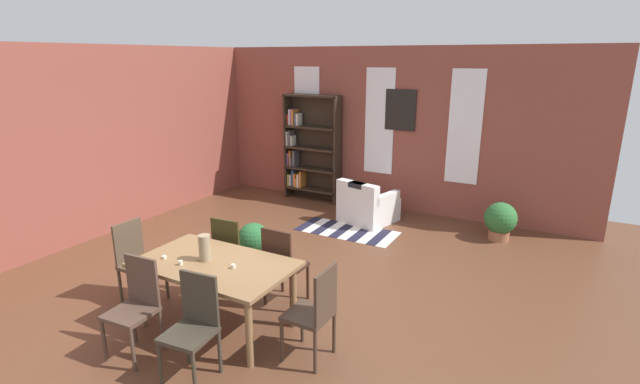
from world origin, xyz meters
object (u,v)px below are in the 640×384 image
object	(u,v)px
dining_table	(215,270)
dining_chair_far_left	(232,251)
dining_chair_near_left	(136,304)
dining_chair_near_right	(193,324)
armchair_white	(367,206)
dining_chair_head_right	(315,311)
dining_chair_head_left	(137,259)
bookshelf_tall	(309,149)
dining_chair_far_right	(282,264)
potted_plant_corner	(254,241)
vase_on_table	(205,248)
potted_plant_by_shelf	(500,220)

from	to	relation	value
dining_table	dining_chair_far_left	world-z (taller)	dining_chair_far_left
dining_table	dining_chair_near_left	world-z (taller)	dining_chair_near_left
dining_chair_near_right	armchair_white	size ratio (longest dim) A/B	0.98
dining_chair_near_left	dining_chair_head_right	distance (m)	1.70
dining_chair_head_left	bookshelf_tall	size ratio (longest dim) A/B	0.46
dining_chair_head_left	dining_chair_far_left	size ratio (longest dim) A/B	1.00
dining_chair_far_right	dining_chair_head_right	distance (m)	1.08
dining_chair_far_left	potted_plant_corner	bearing A→B (deg)	108.92
dining_chair_head_left	dining_chair_head_right	size ratio (longest dim) A/B	1.00
dining_chair_near_left	dining_chair_head_right	bearing A→B (deg)	24.47
bookshelf_tall	armchair_white	world-z (taller)	bookshelf_tall
dining_chair_head_right	armchair_white	distance (m)	3.95
dining_chair_head_right	dining_chair_head_left	bearing A→B (deg)	179.93
dining_table	dining_chair_head_right	bearing A→B (deg)	-0.06
dining_table	dining_chair_head_right	world-z (taller)	dining_chair_head_right
dining_chair_far_left	dining_chair_near_right	size ratio (longest dim) A/B	1.00
vase_on_table	dining_chair_far_left	xyz separation A→B (m)	(-0.24, 0.71, -0.36)
vase_on_table	bookshelf_tall	size ratio (longest dim) A/B	0.13
dining_chair_far_right	bookshelf_tall	bearing A→B (deg)	115.98
dining_chair_far_right	dining_chair_near_left	distance (m)	1.59
dining_chair_head_left	dining_chair_near_right	size ratio (longest dim) A/B	1.00
vase_on_table	dining_chair_near_left	bearing A→B (deg)	-109.56
dining_chair_head_left	dining_chair_far_right	xyz separation A→B (m)	(1.54, 0.70, 0.00)
dining_chair_head_right	bookshelf_tall	distance (m)	5.27
dining_chair_near_right	dining_table	bearing A→B (deg)	116.78
potted_plant_by_shelf	potted_plant_corner	xyz separation A→B (m)	(-2.86, -2.53, -0.00)
bookshelf_tall	armchair_white	distance (m)	1.88
vase_on_table	potted_plant_by_shelf	world-z (taller)	vase_on_table
dining_table	dining_chair_near_left	distance (m)	0.81
dining_table	dining_chair_far_right	xyz separation A→B (m)	(0.36, 0.71, -0.14)
dining_chair_far_left	potted_plant_by_shelf	xyz separation A→B (m)	(2.59, 3.31, -0.19)
dining_chair_far_right	potted_plant_corner	xyz separation A→B (m)	(-0.99, 0.78, -0.20)
dining_chair_head_left	dining_chair_near_left	world-z (taller)	same
vase_on_table	armchair_white	bearing A→B (deg)	86.96
dining_chair_far_left	dining_chair_head_left	bearing A→B (deg)	-139.38
dining_chair_head_left	dining_chair_near_right	xyz separation A→B (m)	(1.54, -0.71, 0.00)
dining_table	dining_chair_head_right	size ratio (longest dim) A/B	1.70
dining_chair_near_left	dining_chair_near_right	world-z (taller)	same
vase_on_table	dining_chair_far_right	distance (m)	0.93
dining_chair_head_right	dining_chair_near_right	world-z (taller)	same
dining_chair_near_left	armchair_white	xyz separation A→B (m)	(0.45, 4.49, -0.23)
armchair_white	dining_table	bearing A→B (deg)	-91.27
dining_chair_near_right	potted_plant_by_shelf	size ratio (longest dim) A/B	1.59
dining_table	dining_chair_head_left	xyz separation A→B (m)	(-1.18, 0.00, -0.14)
vase_on_table	bookshelf_tall	world-z (taller)	bookshelf_tall
armchair_white	potted_plant_corner	bearing A→B (deg)	-107.19
dining_table	bookshelf_tall	xyz separation A→B (m)	(-1.49, 4.51, 0.37)
dining_chair_far_right	armchair_white	distance (m)	3.10
vase_on_table	dining_chair_far_right	xyz separation A→B (m)	(0.48, 0.71, -0.36)
dining_chair_far_right	dining_chair_head_left	bearing A→B (deg)	-155.47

